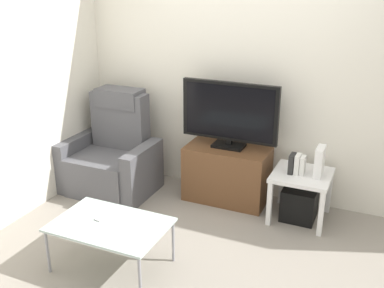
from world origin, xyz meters
The scene contains 14 objects.
ground_plane centered at (0.00, 0.00, 0.00)m, with size 6.40×6.40×0.00m, color gray.
wall_back centered at (0.00, 1.13, 1.30)m, with size 6.40×0.06×2.60m, color silver.
wall_side centered at (-1.88, 0.00, 1.30)m, with size 0.06×4.48×2.60m, color silver.
tv_stand centered at (-0.14, 0.84, 0.29)m, with size 0.85×0.46×0.58m.
television centered at (-0.14, 0.86, 0.94)m, with size 1.00×0.20×0.68m.
recliner_armchair centered at (-1.39, 0.59, 0.37)m, with size 0.98×0.78×1.08m.
side_table centered at (0.65, 0.74, 0.40)m, with size 0.54×0.54×0.48m.
subwoofer_box centered at (0.65, 0.74, 0.16)m, with size 0.32×0.32×0.32m, color black.
book_leftmost centered at (0.55, 0.72, 0.57)m, with size 0.05×0.14×0.18m, color #262626.
book_middle centered at (0.60, 0.72, 0.57)m, with size 0.05×0.13×0.19m, color white.
book_rightmost centered at (0.65, 0.72, 0.57)m, with size 0.04×0.11×0.18m, color white.
game_console centered at (0.79, 0.75, 0.62)m, with size 0.07×0.20×0.28m, color white.
coffee_table centered at (-0.58, -0.66, 0.37)m, with size 0.90×0.60×0.40m.
cell_phone centered at (-0.68, -0.60, 0.40)m, with size 0.07×0.15×0.01m, color #B7B7BC.
Camera 1 is at (1.29, -3.24, 2.25)m, focal length 42.33 mm.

